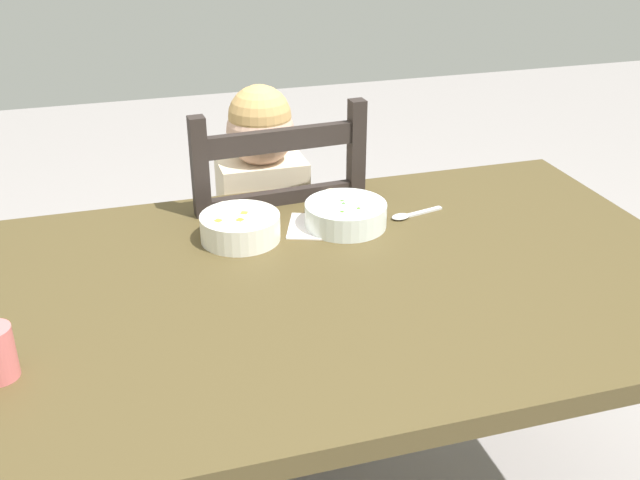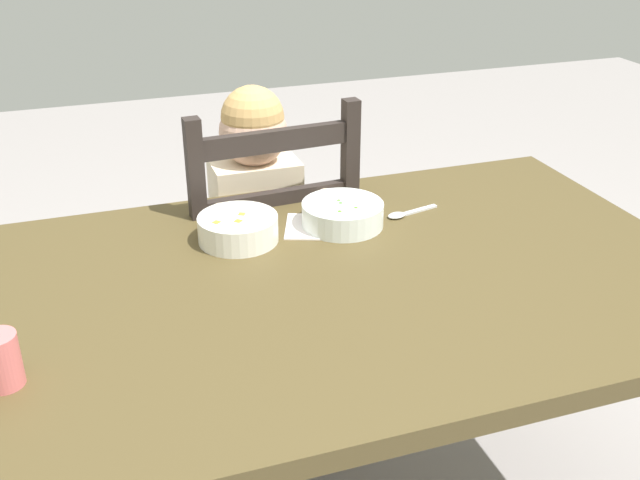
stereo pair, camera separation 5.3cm
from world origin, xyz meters
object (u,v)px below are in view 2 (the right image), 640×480
at_px(child_figure, 259,215).
at_px(bowl_of_carrots, 238,228).
at_px(spoon, 404,214).
at_px(dining_table, 337,315).
at_px(drinking_cup, 1,360).
at_px(bowl_of_peas, 343,214).
at_px(dining_chair, 262,274).

relative_size(child_figure, bowl_of_carrots, 5.68).
bearing_deg(spoon, dining_table, -137.96).
height_order(bowl_of_carrots, drinking_cup, drinking_cup).
bearing_deg(bowl_of_peas, drinking_cup, -151.88).
bearing_deg(drinking_cup, dining_chair, 49.13).
relative_size(bowl_of_peas, spoon, 1.32).
height_order(dining_table, bowl_of_peas, bowl_of_peas).
height_order(dining_chair, child_figure, child_figure).
distance_m(bowl_of_carrots, spoon, 0.39).
relative_size(dining_table, dining_chair, 1.54).
height_order(dining_chair, spoon, dining_chair).
xyz_separation_m(child_figure, drinking_cup, (-0.58, -0.66, 0.13)).
distance_m(dining_table, child_figure, 0.51).
bearing_deg(dining_table, drinking_cup, -165.35).
bearing_deg(bowl_of_peas, dining_chair, 111.15).
xyz_separation_m(bowl_of_carrots, drinking_cup, (-0.46, -0.37, 0.01)).
relative_size(dining_table, drinking_cup, 16.59).
xyz_separation_m(dining_table, bowl_of_carrots, (-0.15, 0.21, 0.12)).
height_order(bowl_of_carrots, spoon, bowl_of_carrots).
relative_size(dining_chair, child_figure, 0.99).
bearing_deg(dining_chair, bowl_of_carrots, -112.26).
bearing_deg(dining_table, bowl_of_peas, 67.26).
xyz_separation_m(bowl_of_carrots, spoon, (0.39, 0.00, -0.03)).
bearing_deg(dining_table, dining_chair, 92.92).
relative_size(child_figure, spoon, 7.05).
distance_m(dining_table, dining_chair, 0.54).
height_order(spoon, drinking_cup, drinking_cup).
height_order(dining_table, spoon, spoon).
distance_m(dining_table, spoon, 0.34).
bearing_deg(bowl_of_carrots, dining_chair, 67.74).
distance_m(bowl_of_carrots, drinking_cup, 0.59).
distance_m(child_figure, bowl_of_carrots, 0.33).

